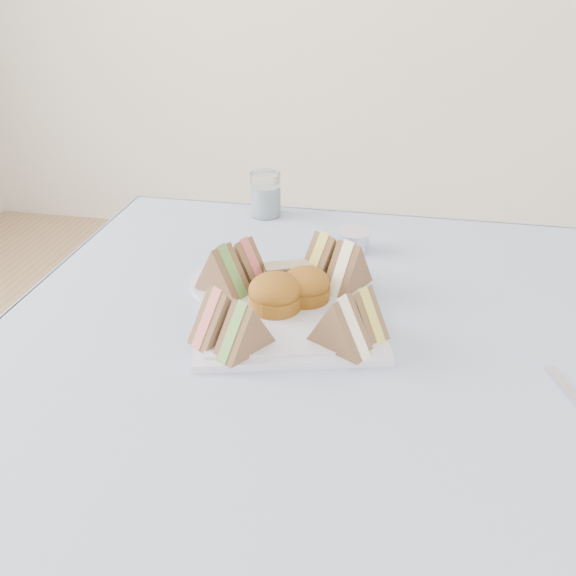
# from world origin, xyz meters

# --- Properties ---
(table) EXTENTS (0.90, 0.90, 0.74)m
(table) POSITION_xyz_m (0.00, 0.00, 0.37)
(table) COLOR brown
(table) RESTS_ON floor
(tablecloth) EXTENTS (1.02, 1.02, 0.01)m
(tablecloth) POSITION_xyz_m (0.00, 0.00, 0.74)
(tablecloth) COLOR #94A3C8
(tablecloth) RESTS_ON table
(serving_plate) EXTENTS (0.33, 0.33, 0.01)m
(serving_plate) POSITION_xyz_m (-0.08, 0.07, 0.75)
(serving_plate) COLOR silver
(serving_plate) RESTS_ON tablecloth
(sandwich_fl_a) EXTENTS (0.08, 0.09, 0.08)m
(sandwich_fl_a) POSITION_xyz_m (-0.16, -0.01, 0.80)
(sandwich_fl_a) COLOR brown
(sandwich_fl_a) RESTS_ON serving_plate
(sandwich_fl_b) EXTENTS (0.08, 0.09, 0.07)m
(sandwich_fl_b) POSITION_xyz_m (-0.12, -0.04, 0.80)
(sandwich_fl_b) COLOR brown
(sandwich_fl_b) RESTS_ON serving_plate
(sandwich_fr_a) EXTENTS (0.09, 0.08, 0.07)m
(sandwich_fr_a) POSITION_xyz_m (0.03, 0.04, 0.79)
(sandwich_fr_a) COLOR brown
(sandwich_fr_a) RESTS_ON serving_plate
(sandwich_fr_b) EXTENTS (0.10, 0.08, 0.08)m
(sandwich_fr_b) POSITION_xyz_m (0.00, -0.00, 0.80)
(sandwich_fr_b) COLOR brown
(sandwich_fr_b) RESTS_ON serving_plate
(sandwich_bl_a) EXTENTS (0.10, 0.08, 0.08)m
(sandwich_bl_a) POSITION_xyz_m (-0.19, 0.11, 0.80)
(sandwich_bl_a) COLOR brown
(sandwich_bl_a) RESTS_ON serving_plate
(sandwich_bl_b) EXTENTS (0.09, 0.07, 0.07)m
(sandwich_bl_b) POSITION_xyz_m (-0.17, 0.15, 0.80)
(sandwich_bl_b) COLOR brown
(sandwich_bl_b) RESTS_ON serving_plate
(sandwich_br_a) EXTENTS (0.08, 0.10, 0.08)m
(sandwich_br_a) POSITION_xyz_m (-0.00, 0.16, 0.80)
(sandwich_br_a) COLOR brown
(sandwich_br_a) RESTS_ON serving_plate
(sandwich_br_b) EXTENTS (0.09, 0.10, 0.08)m
(sandwich_br_b) POSITION_xyz_m (-0.05, 0.19, 0.80)
(sandwich_br_b) COLOR brown
(sandwich_br_b) RESTS_ON serving_plate
(scone_left) EXTENTS (0.09, 0.09, 0.05)m
(scone_left) POSITION_xyz_m (-0.10, 0.07, 0.79)
(scone_left) COLOR brown
(scone_left) RESTS_ON serving_plate
(scone_right) EXTENTS (0.10, 0.10, 0.05)m
(scone_right) POSITION_xyz_m (-0.06, 0.11, 0.78)
(scone_right) COLOR brown
(scone_right) RESTS_ON serving_plate
(pastry_slice) EXTENTS (0.08, 0.06, 0.04)m
(pastry_slice) POSITION_xyz_m (-0.10, 0.15, 0.78)
(pastry_slice) COLOR beige
(pastry_slice) RESTS_ON serving_plate
(side_plate) EXTENTS (0.17, 0.17, 0.01)m
(side_plate) POSITION_xyz_m (-0.18, 0.16, 0.75)
(side_plate) COLOR silver
(side_plate) RESTS_ON tablecloth
(water_glass) EXTENTS (0.08, 0.08, 0.09)m
(water_glass) POSITION_xyz_m (-0.20, 0.46, 0.79)
(water_glass) COLOR white
(water_glass) RESTS_ON tablecloth
(tea_strainer) EXTENTS (0.07, 0.07, 0.03)m
(tea_strainer) POSITION_xyz_m (-0.01, 0.32, 0.76)
(tea_strainer) COLOR silver
(tea_strainer) RESTS_ON tablecloth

